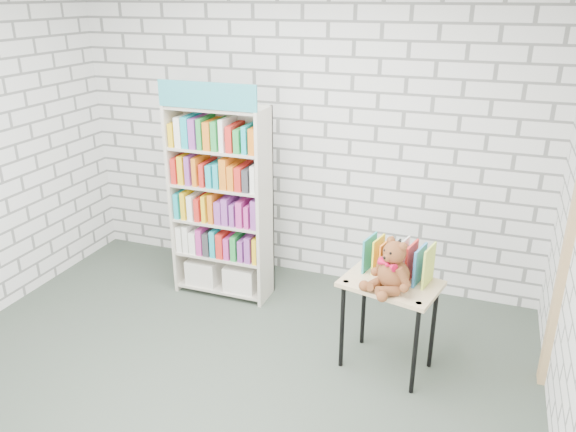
% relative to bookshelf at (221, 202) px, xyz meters
% --- Properties ---
extents(ground, '(4.50, 4.50, 0.00)m').
position_rel_bookshelf_xyz_m(ground, '(0.53, -1.36, -0.90)').
color(ground, '#3B463B').
rests_on(ground, ground).
extents(room_shell, '(4.52, 4.02, 2.81)m').
position_rel_bookshelf_xyz_m(room_shell, '(0.53, -1.36, 0.88)').
color(room_shell, silver).
rests_on(room_shell, ground).
extents(bookshelf, '(0.88, 0.34, 1.98)m').
position_rel_bookshelf_xyz_m(bookshelf, '(0.00, 0.00, 0.00)').
color(bookshelf, beige).
rests_on(bookshelf, ground).
extents(display_table, '(0.76, 0.60, 0.72)m').
position_rel_bookshelf_xyz_m(display_table, '(1.65, -0.63, -0.28)').
color(display_table, tan).
rests_on(display_table, ground).
extents(table_books, '(0.50, 0.31, 0.28)m').
position_rel_bookshelf_xyz_m(table_books, '(1.68, -0.53, -0.04)').
color(table_books, teal).
rests_on(table_books, display_table).
extents(teddy_bear, '(0.36, 0.35, 0.37)m').
position_rel_bookshelf_xyz_m(teddy_bear, '(1.66, -0.74, -0.03)').
color(teddy_bear, brown).
rests_on(teddy_bear, display_table).
extents(door_trim, '(0.05, 0.12, 2.10)m').
position_rel_bookshelf_xyz_m(door_trim, '(2.76, -0.41, 0.15)').
color(door_trim, tan).
rests_on(door_trim, ground).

